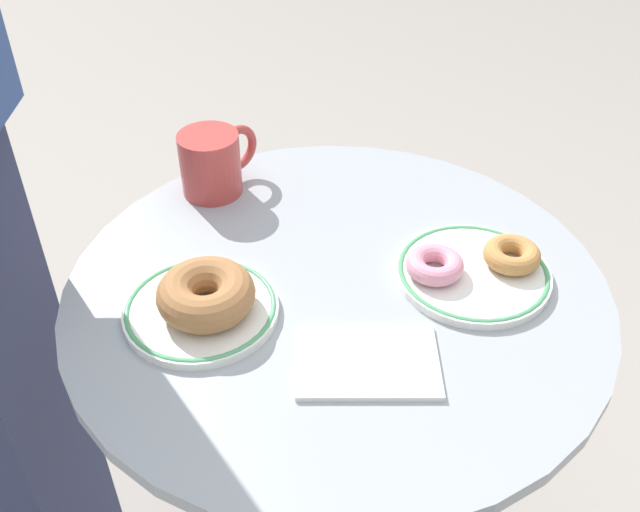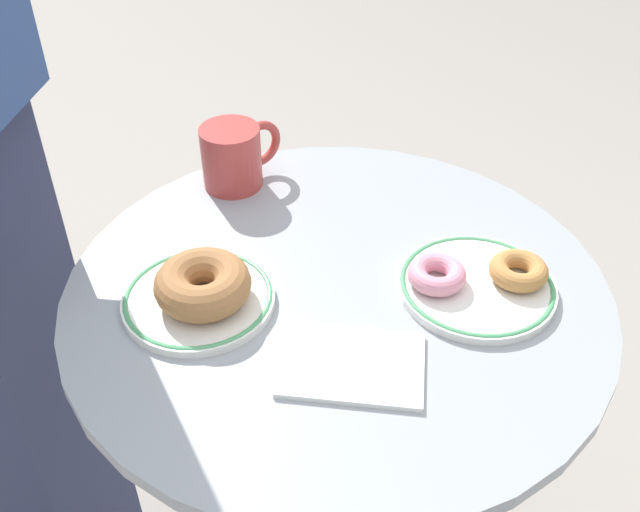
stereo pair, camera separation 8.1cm
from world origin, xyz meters
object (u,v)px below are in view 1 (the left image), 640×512
Objects in this scene: plate_left at (201,309)px; coffee_mug at (213,162)px; donut_pink_frosted at (435,265)px; cafe_table at (334,407)px; donut_cinnamon at (206,294)px; donut_old_fashioned at (512,255)px; plate_right at (473,273)px; paper_napkin at (365,361)px.

coffee_mug reaches higher than plate_left.
coffee_mug reaches higher than donut_pink_frosted.
donut_cinnamon is (-0.15, -0.02, 0.25)m from cafe_table.
cafe_table is at bearing 173.84° from donut_old_fashioned.
donut_old_fashioned is at bearing -38.31° from coffee_mug.
coffee_mug is (-0.27, 0.25, 0.04)m from plate_right.
plate_right is (0.16, -0.02, 0.23)m from cafe_table.
plate_right is at bearing -43.10° from coffee_mug.
cafe_table is at bearing 88.70° from paper_napkin.
plate_left reaches higher than paper_napkin.
plate_right is 1.69× the size of donut_cinnamon.
cafe_table is 0.29m from donut_cinnamon.
donut_cinnamon reaches higher than plate_right.
cafe_table is 4.05× the size of plate_right.
donut_pink_frosted is at bearing -9.61° from cafe_table.
donut_cinnamon is at bearing 143.88° from paper_napkin.
coffee_mug is (-0.32, 0.25, 0.02)m from donut_old_fashioned.
paper_napkin is at bearing -36.12° from donut_cinnamon.
donut_old_fashioned reaches higher than paper_napkin.
plate_left is at bearing 143.85° from paper_napkin.
donut_cinnamon reaches higher than plate_left.
donut_old_fashioned is at bearing -1.30° from plate_left.
coffee_mug is at bearing 116.23° from cafe_table.
plate_right reaches higher than paper_napkin.
cafe_table is 0.36m from coffee_mug.
donut_pink_frosted is 0.60× the size of coffee_mug.
cafe_table is 5.00× the size of paper_napkin.
donut_pink_frosted is (-0.09, 0.00, 0.00)m from donut_old_fashioned.
donut_cinnamon is (0.01, -0.01, 0.03)m from plate_left.
plate_right is at bearing -177.31° from donut_old_fashioned.
cafe_table is 10.91× the size of donut_pink_frosted.
donut_cinnamon reaches higher than donut_old_fashioned.
plate_left is 2.56× the size of donut_old_fashioned.
coffee_mug is at bearing 81.35° from donut_cinnamon.
plate_right is at bearing -0.93° from donut_cinnamon.
cafe_table is 0.27m from donut_pink_frosted.
donut_pink_frosted is at bearing 173.26° from plate_right.
coffee_mug is (0.04, 0.25, 0.01)m from donut_cinnamon.
donut_cinnamon is at bearing 179.55° from donut_old_fashioned.
paper_napkin is at bearing -147.40° from plate_right.
donut_cinnamon is at bearing -179.88° from donut_pink_frosted.
plate_right is at bearing -8.76° from cafe_table.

